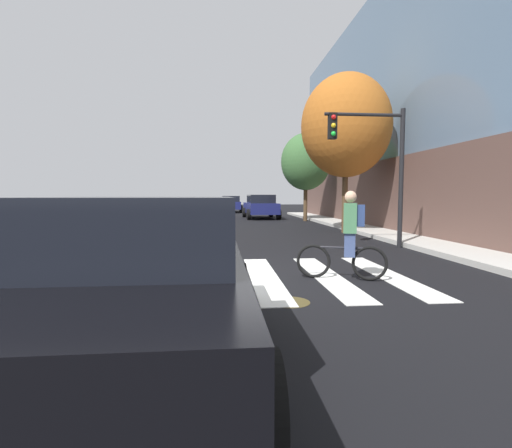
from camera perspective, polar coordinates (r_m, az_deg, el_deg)
name	(u,v)px	position (r m, az deg, el deg)	size (l,w,h in m)	color
ground_plane	(228,278)	(7.52, -4.25, -8.03)	(120.00, 120.00, 0.00)	black
crosswalk_stripes	(200,278)	(7.53, -8.36, -8.00)	(8.04, 4.13, 0.01)	silver
manhole_cover	(289,302)	(5.88, 4.92, -11.51)	(0.64, 0.64, 0.01)	#473D1E
sedan_near	(143,279)	(3.79, -16.55, -7.84)	(2.19, 4.61, 1.59)	black
sedan_mid	(261,206)	(26.72, 0.69, 2.67)	(2.40, 4.85, 1.65)	navy
sedan_far	(231,204)	(36.54, -3.73, 3.02)	(2.21, 4.54, 1.55)	navy
cyclist	(348,236)	(7.43, 13.60, -1.71)	(1.63, 0.64, 1.69)	black
traffic_light_near	(375,153)	(12.19, 17.39, 10.01)	(2.47, 0.28, 4.20)	black
fire_hydrant	(440,226)	(14.94, 25.71, -0.25)	(0.33, 0.22, 0.78)	gold
street_tree_near	(346,126)	(17.07, 13.28, 14.07)	(3.78, 3.78, 6.71)	#4C3823
street_tree_mid	(306,162)	(24.22, 7.44, 9.18)	(3.07, 3.07, 5.46)	#4C3823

